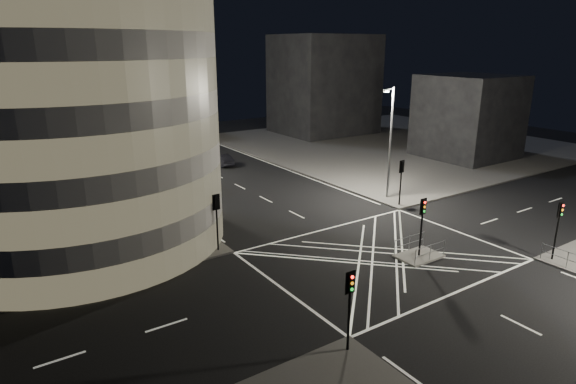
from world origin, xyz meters
TOP-DOWN VIEW (x-y plane):
  - ground at (0.00, 0.00)m, footprint 120.00×120.00m
  - sidewalk_far_right at (29.00, 27.00)m, footprint 42.00×42.00m
  - central_island at (2.00, -1.50)m, footprint 3.00×2.00m
  - building_right_far at (26.00, 40.00)m, footprint 14.00×12.00m
  - building_right_near at (30.00, 16.00)m, footprint 10.00×10.00m
  - building_far_end at (-4.00, 58.00)m, footprint 18.00×8.00m
  - tree_a at (-10.50, 9.00)m, footprint 4.00×4.00m
  - tree_b at (-10.50, 15.00)m, footprint 4.34×4.34m
  - tree_c at (-10.50, 21.00)m, footprint 4.08×4.08m
  - tree_d at (-10.50, 27.00)m, footprint 5.27×5.27m
  - tree_e at (-10.50, 33.00)m, footprint 3.72×3.72m
  - traffic_signal_fl at (-8.80, 6.80)m, footprint 0.55×0.22m
  - traffic_signal_nl at (-8.80, -6.80)m, footprint 0.55×0.22m
  - traffic_signal_fr at (8.80, 6.80)m, footprint 0.55×0.22m
  - traffic_signal_nr at (8.80, -6.80)m, footprint 0.55×0.22m
  - traffic_signal_island at (2.00, -1.50)m, footprint 0.55×0.22m
  - street_lamp_left_near at (-9.44, 12.00)m, footprint 1.25×0.25m
  - street_lamp_left_far at (-9.44, 30.00)m, footprint 1.25×0.25m
  - street_lamp_right_far at (9.44, 9.00)m, footprint 1.25×0.25m
  - railing_island_south at (2.00, -2.40)m, footprint 2.80×0.06m
  - railing_island_north at (2.00, -0.60)m, footprint 2.80×0.06m
  - sedan at (2.56, 29.15)m, footprint 1.51×4.08m

SIDE VIEW (x-z plane):
  - ground at x=0.00m, z-range 0.00..0.00m
  - sidewalk_far_right at x=29.00m, z-range 0.00..0.15m
  - central_island at x=2.00m, z-range 0.00..0.15m
  - sedan at x=2.56m, z-range 0.00..1.33m
  - railing_island_south at x=2.00m, z-range 0.15..1.25m
  - railing_island_north at x=2.00m, z-range 0.15..1.25m
  - traffic_signal_fl at x=-8.80m, z-range 0.91..4.91m
  - traffic_signal_nl at x=-8.80m, z-range 0.91..4.91m
  - traffic_signal_fr at x=8.80m, z-range 0.91..4.91m
  - traffic_signal_nr at x=8.80m, z-range 0.91..4.91m
  - traffic_signal_island at x=2.00m, z-range 0.91..4.91m
  - tree_e at x=-10.50m, z-range 1.31..7.93m
  - tree_a at x=-10.50m, z-range 1.31..8.26m
  - tree_b at x=-10.50m, z-range 1.23..8.41m
  - tree_c at x=-10.50m, z-range 1.38..8.57m
  - building_right_near at x=30.00m, z-range 0.15..10.15m
  - street_lamp_left_near at x=-9.44m, z-range 0.54..10.54m
  - street_lamp_left_far at x=-9.44m, z-range 0.54..10.54m
  - street_lamp_right_far at x=9.44m, z-range 0.54..10.54m
  - tree_d at x=-10.50m, z-range 1.37..9.89m
  - building_right_far at x=26.00m, z-range 0.15..15.15m
  - building_far_end at x=-4.00m, z-range 0.00..18.00m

